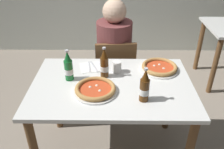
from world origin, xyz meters
name	(u,v)px	position (x,y,z in m)	size (l,w,h in m)	color
dining_table_main	(112,96)	(0.00, 0.00, 0.64)	(1.20, 0.80, 0.75)	silver
chair_behind_table	(115,73)	(0.02, 0.61, 0.48)	(0.43, 0.43, 0.85)	brown
diner_seated	(114,61)	(0.02, 0.66, 0.58)	(0.34, 0.34, 1.21)	#2D3342
pizza_margherita_near	(95,89)	(-0.12, -0.10, 0.77)	(0.32, 0.32, 0.04)	white
pizza_marinara_far	(159,67)	(0.39, 0.21, 0.77)	(0.31, 0.31, 0.04)	white
beer_bottle_left	(69,67)	(-0.32, 0.06, 0.85)	(0.07, 0.07, 0.25)	#196B2D
beer_bottle_center	(145,87)	(0.22, -0.19, 0.85)	(0.07, 0.07, 0.25)	#512D0F
beer_bottle_right	(104,65)	(-0.06, 0.11, 0.85)	(0.07, 0.07, 0.25)	#512D0F
napkin_with_cutlery	(92,67)	(-0.17, 0.25, 0.75)	(0.22, 0.22, 0.01)	white
paper_cup	(117,67)	(0.04, 0.17, 0.80)	(0.07, 0.07, 0.10)	white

